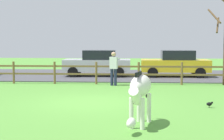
{
  "coord_description": "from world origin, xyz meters",
  "views": [
    {
      "loc": [
        1.54,
        -11.83,
        2.19
      ],
      "look_at": [
        0.63,
        1.34,
        1.04
      ],
      "focal_mm": 54.49,
      "sensor_mm": 36.0,
      "label": 1
    }
  ],
  "objects_px": {
    "crow_on_grass": "(210,104)",
    "zebra": "(140,90)",
    "parked_car_yellow": "(176,63)",
    "parked_car_silver": "(98,63)",
    "visitor_near_fence": "(114,67)"
  },
  "relations": [
    {
      "from": "parked_car_yellow",
      "to": "zebra",
      "type": "bearing_deg",
      "value": -100.9
    },
    {
      "from": "zebra",
      "to": "visitor_near_fence",
      "type": "height_order",
      "value": "visitor_near_fence"
    },
    {
      "from": "parked_car_yellow",
      "to": "parked_car_silver",
      "type": "relative_size",
      "value": 0.99
    },
    {
      "from": "parked_car_silver",
      "to": "visitor_near_fence",
      "type": "xyz_separation_m",
      "value": [
        1.22,
        -4.01,
        0.06
      ]
    },
    {
      "from": "parked_car_yellow",
      "to": "visitor_near_fence",
      "type": "distance_m",
      "value": 5.29
    },
    {
      "from": "crow_on_grass",
      "to": "zebra",
      "type": "bearing_deg",
      "value": -132.13
    },
    {
      "from": "zebra",
      "to": "crow_on_grass",
      "type": "bearing_deg",
      "value": 47.87
    },
    {
      "from": "parked_car_silver",
      "to": "visitor_near_fence",
      "type": "height_order",
      "value": "visitor_near_fence"
    },
    {
      "from": "zebra",
      "to": "parked_car_silver",
      "type": "relative_size",
      "value": 0.47
    },
    {
      "from": "parked_car_yellow",
      "to": "parked_car_silver",
      "type": "bearing_deg",
      "value": -179.85
    },
    {
      "from": "zebra",
      "to": "crow_on_grass",
      "type": "height_order",
      "value": "zebra"
    },
    {
      "from": "crow_on_grass",
      "to": "parked_car_silver",
      "type": "distance_m",
      "value": 10.4
    },
    {
      "from": "parked_car_yellow",
      "to": "visitor_near_fence",
      "type": "height_order",
      "value": "visitor_near_fence"
    },
    {
      "from": "crow_on_grass",
      "to": "parked_car_yellow",
      "type": "bearing_deg",
      "value": 90.2
    },
    {
      "from": "crow_on_grass",
      "to": "visitor_near_fence",
      "type": "relative_size",
      "value": 0.13
    }
  ]
}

